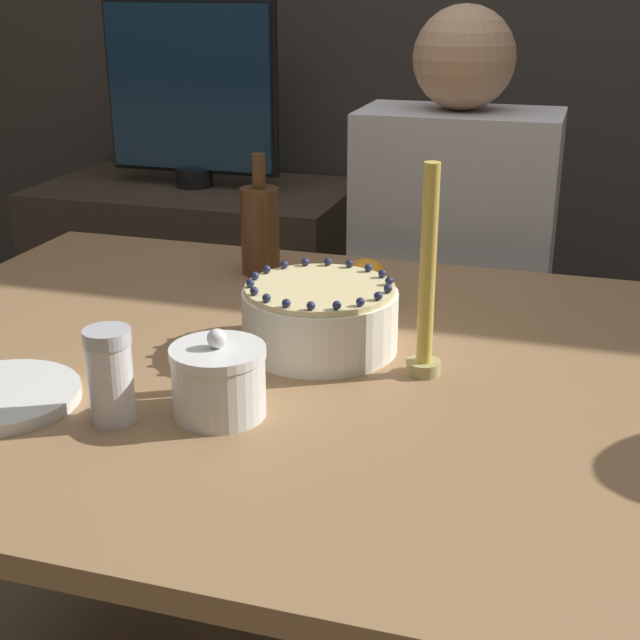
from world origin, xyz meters
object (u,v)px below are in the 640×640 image
bottle (260,229)px  sugar_shaker (110,376)px  cake (320,317)px  sugar_bowl (219,381)px  tv_monitor (191,92)px  candle (427,291)px  person_man_blue_shirt (449,333)px

bottle → sugar_shaker: bearing=-86.8°
sugar_shaker → cake: bearing=59.4°
sugar_bowl → tv_monitor: tv_monitor is taller
sugar_shaker → candle: 0.42m
person_man_blue_shirt → cake: bearing=82.0°
sugar_shaker → tv_monitor: size_ratio=0.24×
tv_monitor → cake: bearing=-57.3°
person_man_blue_shirt → sugar_shaker: bearing=74.4°
candle → person_man_blue_shirt: bearing=95.5°
sugar_bowl → sugar_shaker: bearing=-155.0°
tv_monitor → candle: bearing=-52.8°
bottle → person_man_blue_shirt: 0.55m
person_man_blue_shirt → tv_monitor: size_ratio=2.46×
cake → sugar_bowl: size_ratio=1.90×
candle → cake: bearing=164.6°
sugar_bowl → person_man_blue_shirt: person_man_blue_shirt is taller
cake → candle: size_ratio=0.78×
bottle → person_man_blue_shirt: bearing=49.6°
sugar_bowl → tv_monitor: 1.45m
cake → sugar_shaker: size_ratio=1.88×
cake → sugar_shaker: (-0.17, -0.29, 0.01)m
bottle → person_man_blue_shirt: size_ratio=0.18×
sugar_shaker → person_man_blue_shirt: (0.26, 0.95, -0.28)m
sugar_shaker → candle: (0.33, 0.25, 0.06)m
cake → tv_monitor: 1.27m
bottle → person_man_blue_shirt: person_man_blue_shirt is taller
tv_monitor → sugar_bowl: bearing=-64.3°
sugar_shaker → person_man_blue_shirt: bearing=74.4°
sugar_bowl → tv_monitor: bearing=115.7°
bottle → cake: bearing=-56.2°
cake → sugar_bowl: sugar_bowl is taller
cake → sugar_shaker: sugar_shaker is taller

